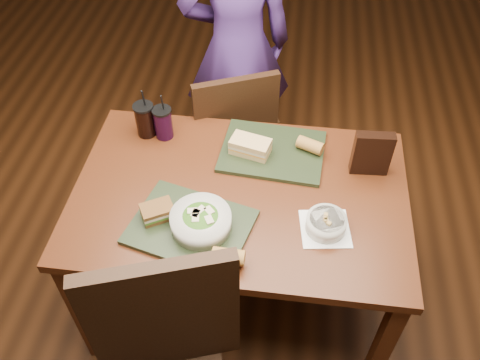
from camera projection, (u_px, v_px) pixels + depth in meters
name	position (u px, v px, depth m)	size (l,w,h in m)	color
ground	(240.00, 292.00, 2.52)	(6.00, 6.00, 0.00)	#381C0B
dining_table	(240.00, 207.00, 2.04)	(1.30, 0.85, 0.75)	#49210E
chair_far	(239.00, 135.00, 2.55)	(0.52, 0.54, 0.92)	black
diner	(237.00, 47.00, 2.60)	(0.57, 0.38, 1.57)	#492972
tray_near	(191.00, 227.00, 1.84)	(0.42, 0.32, 0.02)	black
tray_far	(272.00, 151.00, 2.11)	(0.42, 0.32, 0.02)	black
salad_bowl	(201.00, 220.00, 1.81)	(0.22, 0.22, 0.07)	silver
soup_bowl	(326.00, 223.00, 1.82)	(0.20, 0.20, 0.07)	white
sandwich_near	(157.00, 212.00, 1.85)	(0.14, 0.12, 0.05)	#593819
sandwich_far	(250.00, 146.00, 2.08)	(0.18, 0.12, 0.06)	tan
baguette_near	(228.00, 256.00, 1.71)	(0.06, 0.06, 0.11)	#AD7533
baguette_far	(310.00, 145.00, 2.09)	(0.05, 0.05, 0.11)	#AD7533
cup_cola	(145.00, 120.00, 2.15)	(0.09, 0.09, 0.23)	black
cup_berry	(163.00, 123.00, 2.14)	(0.08, 0.08, 0.22)	black
chip_bag	(372.00, 154.00, 1.98)	(0.15, 0.05, 0.19)	black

